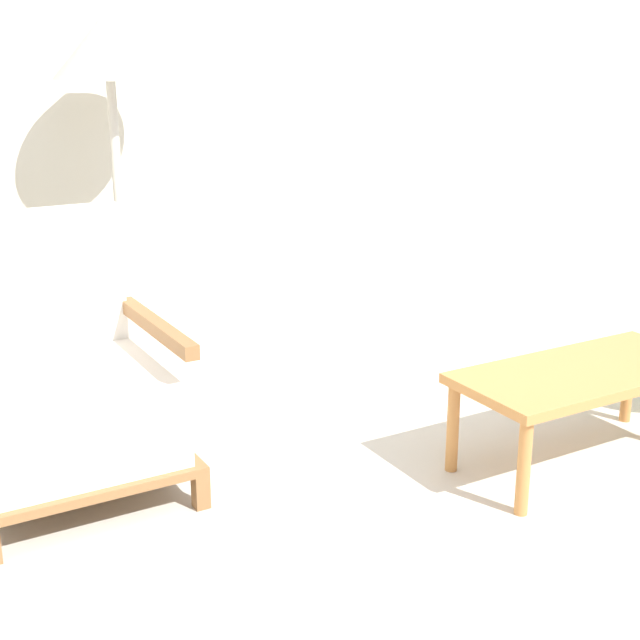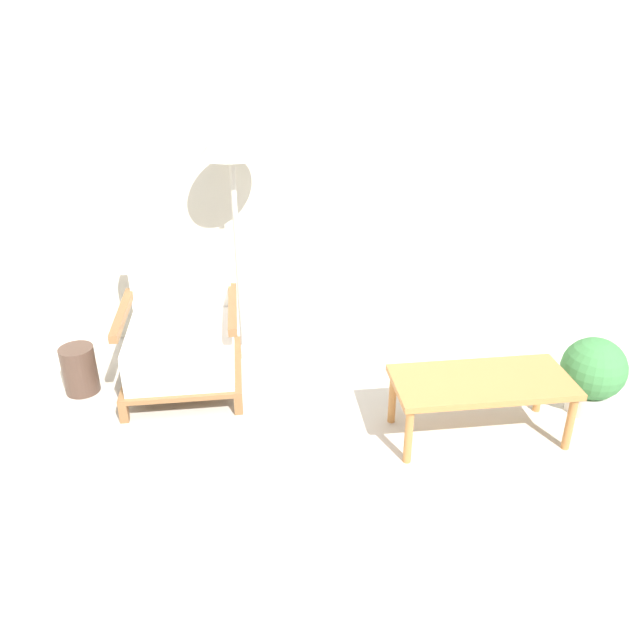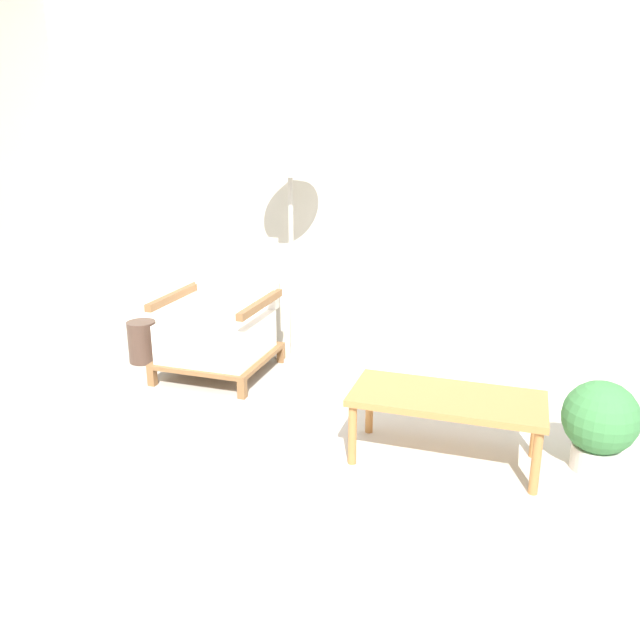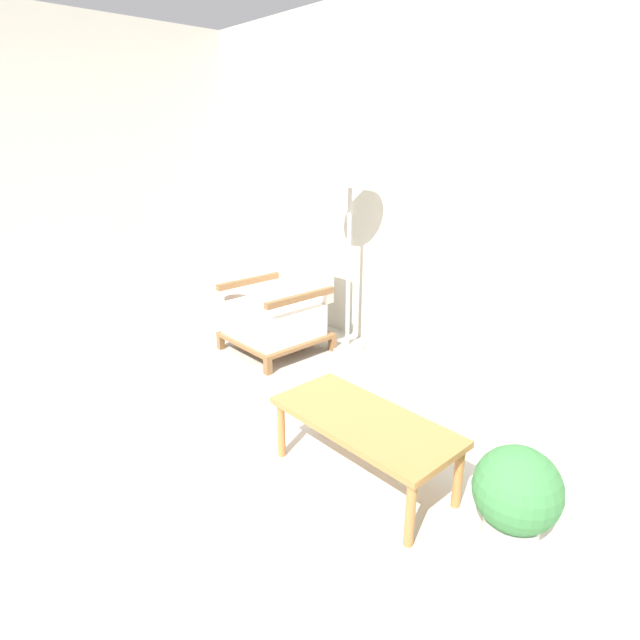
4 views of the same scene
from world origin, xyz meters
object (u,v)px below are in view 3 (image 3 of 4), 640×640
(floor_lamp, at_px, (290,172))
(potted_plant, at_px, (600,422))
(armchair, at_px, (220,326))
(coffee_table, at_px, (447,403))
(vase, at_px, (142,342))

(floor_lamp, height_order, potted_plant, floor_lamp)
(floor_lamp, bearing_deg, potted_plant, -27.16)
(potted_plant, bearing_deg, armchair, 165.78)
(coffee_table, xyz_separation_m, potted_plant, (0.74, 0.15, -0.06))
(floor_lamp, relative_size, potted_plant, 3.35)
(armchair, distance_m, coffee_table, 1.82)
(vase, height_order, potted_plant, potted_plant)
(floor_lamp, height_order, coffee_table, floor_lamp)
(armchair, relative_size, coffee_table, 0.95)
(coffee_table, distance_m, vase, 2.43)
(floor_lamp, bearing_deg, vase, -156.51)
(armchair, bearing_deg, floor_lamp, 49.38)
(potted_plant, bearing_deg, floor_lamp, 152.84)
(armchair, relative_size, potted_plant, 1.94)
(coffee_table, height_order, vase, coffee_table)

